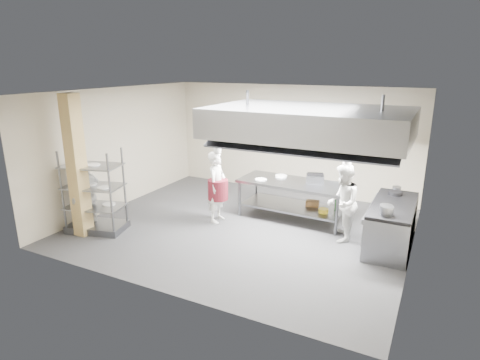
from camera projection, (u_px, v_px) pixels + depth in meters
The scene contains 23 objects.
floor at pixel (243, 227), 9.06m from camera, with size 7.00×7.00×0.00m, color #333335.
ceiling at pixel (243, 92), 8.22m from camera, with size 7.00×7.00×0.00m, color silver.
wall_back at pixel (291, 140), 11.21m from camera, with size 7.00×7.00×0.00m, color #BAAD94.
wall_left at pixel (120, 148), 10.16m from camera, with size 6.00×6.00×0.00m, color #BAAD94.
wall_right at pixel (419, 184), 7.12m from camera, with size 6.00×6.00×0.00m, color #BAAD94.
column at pixel (77, 167), 8.28m from camera, with size 0.30×0.30×3.00m, color tan.
exhaust_hood at pixel (309, 122), 8.17m from camera, with size 4.00×2.50×0.60m, color gray.
hood_strip_a at pixel (268, 134), 8.65m from camera, with size 1.60×0.12×0.04m, color white.
hood_strip_b at pixel (352, 142), 7.87m from camera, with size 1.60×0.12×0.04m, color white.
wall_shelf at pixel (355, 147), 10.29m from camera, with size 1.50×0.28×0.04m, color gray.
island at pixel (293, 200), 9.44m from camera, with size 2.52×1.05×0.91m, color gray, non-canonical shape.
island_worktop at pixel (293, 183), 9.32m from camera, with size 2.52×1.05×0.06m, color gray.
island_undershelf at pixel (292, 206), 9.48m from camera, with size 2.32×0.95×0.04m, color slate.
pass_rack at pixel (94, 191), 8.65m from camera, with size 1.22×0.71×1.83m, color slate, non-canonical shape.
cooking_range at pixel (391, 226), 8.03m from camera, with size 0.80×2.00×0.84m, color slate.
range_top at pixel (394, 205), 7.91m from camera, with size 0.78×1.96×0.06m, color black.
chef_head at pixel (217, 187), 9.19m from camera, with size 0.60×0.40×1.65m, color silver.
chef_line at pixel (342, 203), 8.21m from camera, with size 0.79×0.61×1.62m, color white.
chef_plating at pixel (87, 195), 8.76m from camera, with size 0.92×0.38×1.57m, color silver.
griddle at pixel (315, 179), 9.19m from camera, with size 0.40×0.31×0.20m, color slate.
wicker_basket at pixel (312, 203), 9.43m from camera, with size 0.30×0.21×0.13m, color olive.
stockpot at pixel (386, 209), 7.36m from camera, with size 0.23×0.23×0.16m, color gray.
plate_stack at pixel (95, 205), 8.74m from camera, with size 0.28×0.28×0.05m, color white.
Camera 1 is at (3.75, -7.52, 3.56)m, focal length 30.00 mm.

